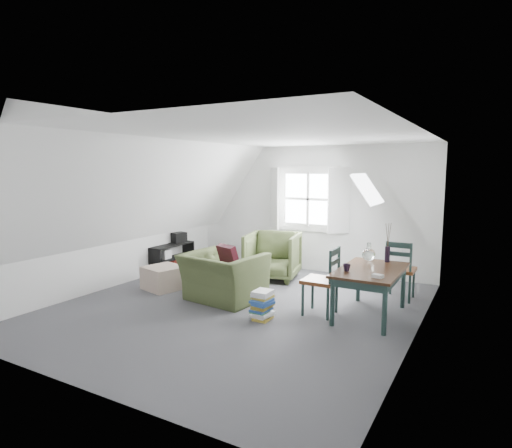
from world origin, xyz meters
The scene contains 24 objects.
floor centered at (0.00, 0.00, 0.00)m, with size 5.50×5.50×0.00m, color #48474C.
ceiling centered at (0.00, 0.00, 2.50)m, with size 5.50×5.50×0.00m, color white.
wall_back centered at (0.00, 2.75, 1.25)m, with size 5.00×5.00×0.00m, color silver.
wall_front centered at (0.00, -2.75, 1.25)m, with size 5.00×5.00×0.00m, color silver.
wall_left centered at (-2.50, 0.00, 1.25)m, with size 5.50×5.50×0.00m, color silver.
wall_right centered at (2.50, 0.00, 1.25)m, with size 5.50×5.50×0.00m, color silver.
slope_left centered at (-1.55, 0.00, 1.78)m, with size 5.50×5.50×0.00m, color white.
slope_right centered at (1.55, 0.00, 1.78)m, with size 5.50×5.50×0.00m, color white.
dormer_window centered at (0.00, 2.68, 1.45)m, with size 1.71×0.35×1.30m.
skylight centered at (1.55, 1.30, 1.75)m, with size 0.55×0.75×0.04m, color white.
armchair_near centered at (-0.37, 0.19, 0.00)m, with size 1.15×1.00×0.75m, color #3F4A28.
armchair_far centered at (-0.31, 1.75, 0.00)m, with size 0.93×0.96×0.87m, color #3F4A28.
throw_pillow centered at (-0.37, 0.34, 0.67)m, with size 0.37×0.11×0.37m, color #3B101A.
ottoman centered at (-1.62, 0.22, 0.19)m, with size 0.58×0.58×0.39m, color tan.
dining_table centered at (1.82, 0.57, 0.59)m, with size 0.82×1.36×0.68m.
demijohn centered at (1.67, 1.02, 0.79)m, with size 0.19×0.19×0.27m.
vase_twigs centered at (1.92, 1.12, 0.81)m, with size 0.07×0.08×0.58m.
cup centered at (1.57, 0.27, 0.68)m, with size 0.11×0.11×0.10m, color black.
paper_box centered at (2.02, 0.12, 0.70)m, with size 0.13×0.09×0.04m, color white.
dining_chair_far centered at (2.03, 1.58, 0.49)m, with size 0.44×0.44×0.94m.
dining_chair_near centered at (1.22, 0.31, 0.50)m, with size 0.45×0.45×0.97m.
media_shelf centered at (-2.38, 1.27, 0.25)m, with size 0.35×1.06×0.54m.
electronics_box centered at (-2.38, 1.56, 0.64)m, with size 0.20×0.28×0.22m, color black.
magazine_stack centered at (0.57, -0.27, 0.20)m, with size 0.30×0.35×0.40m.
Camera 1 is at (3.25, -5.25, 2.06)m, focal length 30.00 mm.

